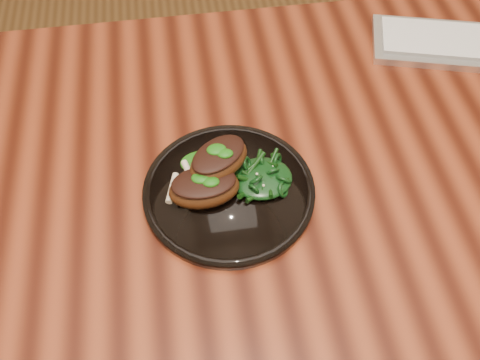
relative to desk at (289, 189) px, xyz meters
name	(u,v)px	position (x,y,z in m)	size (l,w,h in m)	color
desk	(289,189)	(0.00, 0.00, 0.00)	(1.60, 0.80, 0.75)	#330F06
plate	(229,191)	(-0.11, -0.05, 0.09)	(0.26, 0.26, 0.02)	black
lamb_chop_front	(204,187)	(-0.15, -0.06, 0.12)	(0.11, 0.08, 0.05)	#41200C
lamb_chop_back	(218,159)	(-0.12, -0.03, 0.14)	(0.12, 0.11, 0.04)	#41200C
herb_smear	(203,162)	(-0.14, 0.00, 0.10)	(0.07, 0.05, 0.00)	#0B4807
greens_heap	(262,176)	(-0.06, -0.05, 0.11)	(0.09, 0.09, 0.03)	black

